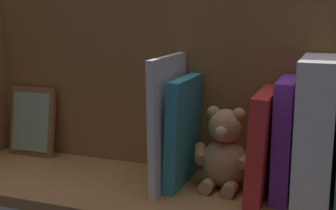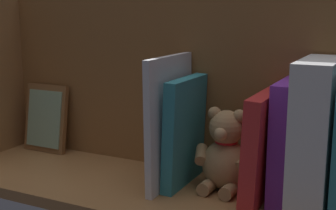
# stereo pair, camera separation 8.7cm
# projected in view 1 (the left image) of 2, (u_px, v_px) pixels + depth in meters

# --- Properties ---
(ground_plane) EXTENTS (1.00, 0.29, 0.02)m
(ground_plane) POSITION_uv_depth(u_px,v_px,m) (168.00, 193.00, 0.91)
(ground_plane) COLOR #9E6B3D
(shelf_back_panel) EXTENTS (1.00, 0.02, 0.38)m
(shelf_back_panel) POSITION_uv_depth(u_px,v_px,m) (189.00, 82.00, 0.98)
(shelf_back_panel) COLOR #925F31
(shelf_back_panel) RESTS_ON ground_plane
(dictionary_thick_white) EXTENTS (0.06, 0.18, 0.26)m
(dictionary_thick_white) POSITION_uv_depth(u_px,v_px,m) (316.00, 133.00, 0.81)
(dictionary_thick_white) COLOR white
(dictionary_thick_white) RESTS_ON ground_plane
(book_5) EXTENTS (0.03, 0.14, 0.22)m
(book_5) POSITION_uv_depth(u_px,v_px,m) (285.00, 138.00, 0.85)
(book_5) COLOR purple
(book_5) RESTS_ON ground_plane
(book_6) EXTENTS (0.04, 0.17, 0.20)m
(book_6) POSITION_uv_depth(u_px,v_px,m) (263.00, 144.00, 0.85)
(book_6) COLOR red
(book_6) RESTS_ON ground_plane
(teddy_bear) EXTENTS (0.13, 0.10, 0.16)m
(teddy_bear) POSITION_uv_depth(u_px,v_px,m) (225.00, 152.00, 0.90)
(teddy_bear) COLOR tan
(teddy_bear) RESTS_ON ground_plane
(book_7) EXTENTS (0.03, 0.15, 0.21)m
(book_7) POSITION_uv_depth(u_px,v_px,m) (183.00, 131.00, 0.91)
(book_7) COLOR teal
(book_7) RESTS_ON ground_plane
(book_8) EXTENTS (0.02, 0.18, 0.25)m
(book_8) POSITION_uv_depth(u_px,v_px,m) (168.00, 122.00, 0.90)
(book_8) COLOR silver
(book_8) RESTS_ON ground_plane
(picture_frame_leaning) EXTENTS (0.12, 0.04, 0.16)m
(picture_frame_leaning) POSITION_uv_depth(u_px,v_px,m) (32.00, 121.00, 1.10)
(picture_frame_leaning) COLOR brown
(picture_frame_leaning) RESTS_ON ground_plane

